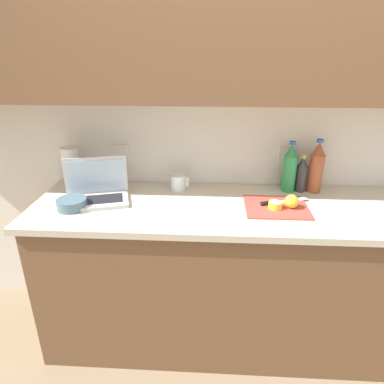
# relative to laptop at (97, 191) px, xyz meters

# --- Properties ---
(ground_plane) EXTENTS (12.00, 12.00, 0.00)m
(ground_plane) POSITION_rel_laptop_xyz_m (0.88, -0.03, -0.95)
(ground_plane) COLOR #847056
(ground_plane) RESTS_ON ground
(wall_back) EXTENTS (5.20, 0.38, 2.60)m
(wall_back) POSITION_rel_laptop_xyz_m (0.88, 0.22, 0.60)
(wall_back) COLOR white
(wall_back) RESTS_ON ground_plane
(counter_unit) EXTENTS (2.44, 0.65, 0.90)m
(counter_unit) POSITION_rel_laptop_xyz_m (0.90, -0.03, -0.49)
(counter_unit) COLOR brown
(counter_unit) RESTS_ON ground_plane
(laptop) EXTENTS (0.38, 0.30, 0.23)m
(laptop) POSITION_rel_laptop_xyz_m (0.00, 0.00, 0.00)
(laptop) COLOR silver
(laptop) RESTS_ON counter_unit
(cutting_board) EXTENTS (0.33, 0.29, 0.01)m
(cutting_board) POSITION_rel_laptop_xyz_m (0.98, -0.04, -0.05)
(cutting_board) COLOR #D1473D
(cutting_board) RESTS_ON counter_unit
(knife) EXTENTS (0.28, 0.14, 0.02)m
(knife) POSITION_rel_laptop_xyz_m (0.98, -0.01, -0.04)
(knife) COLOR silver
(knife) RESTS_ON cutting_board
(lemon_half_cut) EXTENTS (0.07, 0.07, 0.04)m
(lemon_half_cut) POSITION_rel_laptop_xyz_m (0.97, -0.07, -0.03)
(lemon_half_cut) COLOR yellow
(lemon_half_cut) RESTS_ON cutting_board
(lemon_whole_beside) EXTENTS (0.07, 0.07, 0.07)m
(lemon_whole_beside) POSITION_rel_laptop_xyz_m (1.05, -0.06, -0.01)
(lemon_whole_beside) COLOR yellow
(lemon_whole_beside) RESTS_ON cutting_board
(bottle_green_soda) EXTENTS (0.08, 0.08, 0.31)m
(bottle_green_soda) POSITION_rel_laptop_xyz_m (1.23, 0.20, 0.09)
(bottle_green_soda) COLOR #A34C2D
(bottle_green_soda) RESTS_ON counter_unit
(bottle_oil_tall) EXTENTS (0.06, 0.06, 0.22)m
(bottle_oil_tall) POSITION_rel_laptop_xyz_m (1.15, 0.20, 0.04)
(bottle_oil_tall) COLOR #333338
(bottle_oil_tall) RESTS_ON counter_unit
(bottle_water_clear) EXTENTS (0.08, 0.08, 0.30)m
(bottle_water_clear) POSITION_rel_laptop_xyz_m (1.08, 0.20, 0.08)
(bottle_water_clear) COLOR #2D934C
(bottle_water_clear) RESTS_ON counter_unit
(measuring_cup) EXTENTS (0.11, 0.09, 0.09)m
(measuring_cup) POSITION_rel_laptop_xyz_m (0.44, 0.17, -0.01)
(measuring_cup) COLOR silver
(measuring_cup) RESTS_ON counter_unit
(bowl_white) EXTENTS (0.16, 0.16, 0.05)m
(bowl_white) POSITION_rel_laptop_xyz_m (-0.10, -0.12, -0.03)
(bowl_white) COLOR slate
(bowl_white) RESTS_ON counter_unit
(paper_towel_roll) EXTENTS (0.11, 0.11, 0.25)m
(paper_towel_roll) POSITION_rel_laptop_xyz_m (-0.20, 0.19, 0.07)
(paper_towel_roll) COLOR white
(paper_towel_roll) RESTS_ON counter_unit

